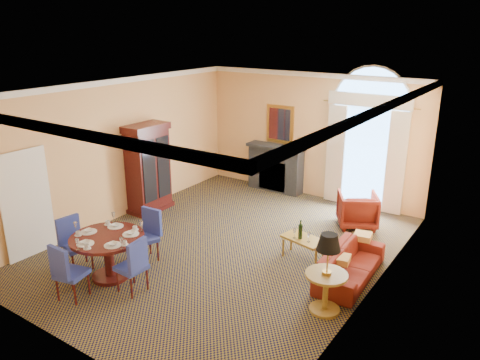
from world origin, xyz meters
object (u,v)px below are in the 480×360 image
Objects in this scene: armoire at (148,169)px; side_table at (327,264)px; dining_table at (108,247)px; armchair at (357,210)px; sofa at (350,264)px; coffee_table at (303,239)px.

side_table is (5.32, -1.55, -0.20)m from armoire.
dining_table is 5.45m from armchair.
armoire reaches higher than sofa.
armchair is at bearing 22.69° from armoire.
dining_table reaches higher than armchair.
armchair is (2.82, 4.65, -0.22)m from dining_table.
armoire is at bearing -169.66° from coffee_table.
armoire is 5.54m from side_table.
armoire is 3.27m from dining_table.
armoire reaches higher than coffee_table.
sofa is (5.27, -0.37, -0.75)m from armoire.
sofa is at bearing 1.03° from coffee_table.
dining_table reaches higher than sofa.
armoire is 5.34m from sofa.
armchair is at bearing 58.76° from dining_table.
sofa is 1.44× the size of side_table.
armoire is at bearing 121.82° from dining_table.
sofa is at bearing 78.10° from armchair.
coffee_table reaches higher than armchair.
coffee_table is at bearing 46.00° from dining_table.
sofa is 2.07× the size of coffee_table.
armchair is at bearing 102.85° from side_table.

